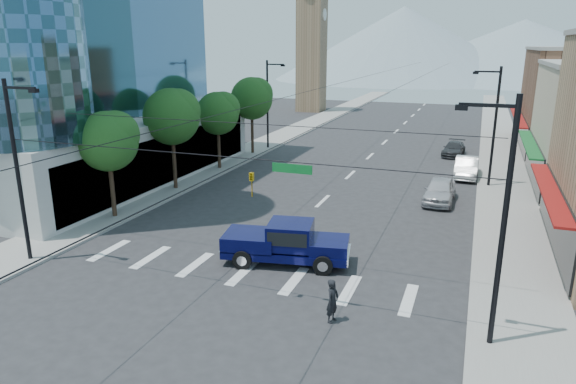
% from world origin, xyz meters
% --- Properties ---
extents(ground, '(160.00, 160.00, 0.00)m').
position_xyz_m(ground, '(0.00, 0.00, 0.00)').
color(ground, '#28282B').
rests_on(ground, ground).
extents(sidewalk_left, '(4.00, 120.00, 0.15)m').
position_xyz_m(sidewalk_left, '(-12.00, 40.00, 0.07)').
color(sidewalk_left, gray).
rests_on(sidewalk_left, ground).
extents(sidewalk_right, '(4.00, 120.00, 0.15)m').
position_xyz_m(sidewalk_right, '(12.00, 40.00, 0.07)').
color(sidewalk_right, gray).
rests_on(sidewalk_right, ground).
extents(clock_tower, '(4.80, 4.80, 20.40)m').
position_xyz_m(clock_tower, '(-16.50, 62.00, 10.64)').
color(clock_tower, '#8C6B4C').
rests_on(clock_tower, ground).
extents(mountain_left, '(80.00, 80.00, 22.00)m').
position_xyz_m(mountain_left, '(-15.00, 150.00, 11.00)').
color(mountain_left, gray).
rests_on(mountain_left, ground).
extents(mountain_right, '(90.00, 90.00, 18.00)m').
position_xyz_m(mountain_right, '(20.00, 160.00, 9.00)').
color(mountain_right, gray).
rests_on(mountain_right, ground).
extents(tree_near, '(3.65, 3.64, 6.71)m').
position_xyz_m(tree_near, '(-11.07, 6.10, 4.99)').
color(tree_near, black).
rests_on(tree_near, ground).
extents(tree_midnear, '(4.09, 4.09, 7.52)m').
position_xyz_m(tree_midnear, '(-11.07, 13.10, 5.59)').
color(tree_midnear, black).
rests_on(tree_midnear, ground).
extents(tree_midfar, '(3.65, 3.64, 6.71)m').
position_xyz_m(tree_midfar, '(-11.07, 20.10, 4.99)').
color(tree_midfar, black).
rests_on(tree_midfar, ground).
extents(tree_far, '(4.09, 4.09, 7.52)m').
position_xyz_m(tree_far, '(-11.07, 27.10, 5.59)').
color(tree_far, black).
rests_on(tree_far, ground).
extents(signal_rig, '(21.80, 0.20, 9.00)m').
position_xyz_m(signal_rig, '(0.19, -1.00, 4.64)').
color(signal_rig, black).
rests_on(signal_rig, ground).
extents(lamp_pole_nw, '(2.00, 0.25, 9.00)m').
position_xyz_m(lamp_pole_nw, '(-10.67, 30.00, 4.94)').
color(lamp_pole_nw, black).
rests_on(lamp_pole_nw, ground).
extents(lamp_pole_ne, '(2.00, 0.25, 9.00)m').
position_xyz_m(lamp_pole_ne, '(10.67, 22.00, 4.94)').
color(lamp_pole_ne, black).
rests_on(lamp_pole_ne, ground).
extents(pickup_truck, '(6.57, 3.34, 2.12)m').
position_xyz_m(pickup_truck, '(1.29, 3.31, 1.11)').
color(pickup_truck, '#08093B').
rests_on(pickup_truck, ground).
extents(pedestrian, '(0.56, 0.73, 1.78)m').
position_xyz_m(pedestrian, '(5.01, -1.34, 0.89)').
color(pedestrian, black).
rests_on(pedestrian, ground).
extents(parked_car_near, '(2.09, 4.93, 1.66)m').
position_xyz_m(parked_car_near, '(7.60, 16.64, 0.83)').
color(parked_car_near, silver).
rests_on(parked_car_near, ground).
extents(parked_car_mid, '(1.77, 5.01, 1.65)m').
position_xyz_m(parked_car_mid, '(9.06, 24.61, 0.82)').
color(parked_car_mid, white).
rests_on(parked_car_mid, ground).
extents(parked_car_far, '(2.21, 4.74, 1.34)m').
position_xyz_m(parked_car_far, '(7.60, 33.18, 0.67)').
color(parked_car_far, '#313134').
rests_on(parked_car_far, ground).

